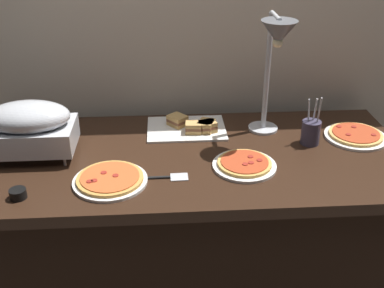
# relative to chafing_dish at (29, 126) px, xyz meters

# --- Properties ---
(ground_plane) EXTENTS (8.00, 8.00, 0.00)m
(ground_plane) POSITION_rel_chafing_dish_xyz_m (0.68, -0.03, -0.90)
(ground_plane) COLOR #4C443D
(back_wall) EXTENTS (4.40, 0.04, 2.40)m
(back_wall) POSITION_rel_chafing_dish_xyz_m (0.68, 0.47, 0.30)
(back_wall) COLOR #B7A893
(back_wall) RESTS_ON ground_plane
(buffet_table) EXTENTS (1.90, 0.84, 0.76)m
(buffet_table) POSITION_rel_chafing_dish_xyz_m (0.68, -0.03, -0.51)
(buffet_table) COLOR black
(buffet_table) RESTS_ON ground_plane
(chafing_dish) EXTENTS (0.37, 0.24, 0.25)m
(chafing_dish) POSITION_rel_chafing_dish_xyz_m (0.00, 0.00, 0.00)
(chafing_dish) COLOR #B7BABF
(chafing_dish) RESTS_ON buffet_table
(heat_lamp) EXTENTS (0.15, 0.29, 0.56)m
(heat_lamp) POSITION_rel_chafing_dish_xyz_m (1.04, 0.07, 0.30)
(heat_lamp) COLOR #B7BABF
(heat_lamp) RESTS_ON buffet_table
(pizza_plate_front) EXTENTS (0.29, 0.29, 0.03)m
(pizza_plate_front) POSITION_rel_chafing_dish_xyz_m (0.35, -0.24, -0.13)
(pizza_plate_front) COLOR white
(pizza_plate_front) RESTS_ON buffet_table
(pizza_plate_center) EXTENTS (0.27, 0.27, 0.03)m
(pizza_plate_center) POSITION_rel_chafing_dish_xyz_m (0.89, -0.16, -0.13)
(pizza_plate_center) COLOR white
(pizza_plate_center) RESTS_ON buffet_table
(pizza_plate_raised_stand) EXTENTS (0.28, 0.28, 0.03)m
(pizza_plate_raised_stand) POSITION_rel_chafing_dish_xyz_m (1.45, 0.07, -0.13)
(pizza_plate_raised_stand) COLOR white
(pizza_plate_raised_stand) RESTS_ON buffet_table
(sandwich_platter) EXTENTS (0.37, 0.27, 0.06)m
(sandwich_platter) POSITION_rel_chafing_dish_xyz_m (0.69, 0.20, -0.12)
(sandwich_platter) COLOR white
(sandwich_platter) RESTS_ON buffet_table
(sauce_cup_near) EXTENTS (0.06, 0.06, 0.04)m
(sauce_cup_near) POSITION_rel_chafing_dish_xyz_m (0.02, -0.32, -0.12)
(sauce_cup_near) COLOR black
(sauce_cup_near) RESTS_ON buffet_table
(utensil_holder) EXTENTS (0.08, 0.08, 0.23)m
(utensil_holder) POSITION_rel_chafing_dish_xyz_m (1.22, 0.03, -0.08)
(utensil_holder) COLOR #383347
(utensil_holder) RESTS_ON buffet_table
(serving_spatula) EXTENTS (0.17, 0.06, 0.01)m
(serving_spatula) POSITION_rel_chafing_dish_xyz_m (0.58, -0.22, -0.14)
(serving_spatula) COLOR #B7BABF
(serving_spatula) RESTS_ON buffet_table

